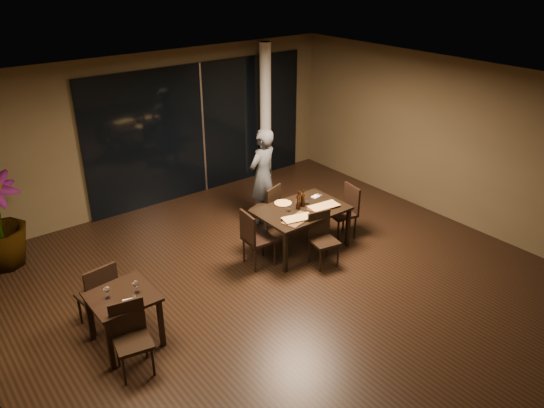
{
  "coord_description": "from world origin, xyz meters",
  "views": [
    {
      "loc": [
        -4.26,
        -5.22,
        4.64
      ],
      "look_at": [
        0.34,
        0.75,
        1.05
      ],
      "focal_mm": 35.0,
      "sensor_mm": 36.0,
      "label": 1
    }
  ],
  "objects_px": {
    "chair_main_far": "(269,206)",
    "diner": "(263,176)",
    "chair_side_far": "(99,293)",
    "chair_side_near": "(131,334)",
    "side_table": "(122,303)",
    "chair_main_near": "(322,236)",
    "chair_main_left": "(254,236)",
    "bottle_c": "(300,199)",
    "bottle_a": "(298,200)",
    "chair_main_right": "(346,209)",
    "main_table": "(301,213)",
    "bottle_b": "(303,198)"
  },
  "relations": [
    {
      "from": "chair_main_far",
      "to": "diner",
      "type": "height_order",
      "value": "diner"
    },
    {
      "from": "chair_side_far",
      "to": "chair_side_near",
      "type": "height_order",
      "value": "chair_side_far"
    },
    {
      "from": "side_table",
      "to": "chair_main_near",
      "type": "relative_size",
      "value": 0.91
    },
    {
      "from": "chair_main_far",
      "to": "side_table",
      "type": "bearing_deg",
      "value": 2.63
    },
    {
      "from": "chair_main_left",
      "to": "chair_side_near",
      "type": "xyz_separation_m",
      "value": [
        -2.55,
        -1.01,
        -0.03
      ]
    },
    {
      "from": "bottle_c",
      "to": "chair_side_near",
      "type": "bearing_deg",
      "value": -163.28
    },
    {
      "from": "side_table",
      "to": "bottle_c",
      "type": "distance_m",
      "value": 3.5
    },
    {
      "from": "chair_side_near",
      "to": "diner",
      "type": "bearing_deg",
      "value": 42.49
    },
    {
      "from": "bottle_a",
      "to": "chair_main_near",
      "type": "bearing_deg",
      "value": -88.84
    },
    {
      "from": "chair_main_right",
      "to": "bottle_c",
      "type": "height_order",
      "value": "bottle_c"
    },
    {
      "from": "chair_main_far",
      "to": "bottle_a",
      "type": "xyz_separation_m",
      "value": [
        0.02,
        -0.79,
        0.41
      ]
    },
    {
      "from": "main_table",
      "to": "chair_side_far",
      "type": "relative_size",
      "value": 1.51
    },
    {
      "from": "bottle_c",
      "to": "bottle_b",
      "type": "bearing_deg",
      "value": -30.02
    },
    {
      "from": "chair_main_right",
      "to": "side_table",
      "type": "bearing_deg",
      "value": -75.03
    },
    {
      "from": "chair_side_far",
      "to": "diner",
      "type": "height_order",
      "value": "diner"
    },
    {
      "from": "side_table",
      "to": "chair_main_near",
      "type": "xyz_separation_m",
      "value": [
        3.36,
        -0.06,
        -0.13
      ]
    },
    {
      "from": "diner",
      "to": "bottle_c",
      "type": "height_order",
      "value": "diner"
    },
    {
      "from": "chair_main_far",
      "to": "chair_main_left",
      "type": "relative_size",
      "value": 0.94
    },
    {
      "from": "chair_main_right",
      "to": "bottle_a",
      "type": "relative_size",
      "value": 2.86
    },
    {
      "from": "chair_main_far",
      "to": "bottle_c",
      "type": "height_order",
      "value": "bottle_c"
    },
    {
      "from": "chair_main_far",
      "to": "chair_main_near",
      "type": "distance_m",
      "value": 1.37
    },
    {
      "from": "chair_main_far",
      "to": "chair_side_near",
      "type": "height_order",
      "value": "chair_side_near"
    },
    {
      "from": "chair_main_near",
      "to": "bottle_b",
      "type": "xyz_separation_m",
      "value": [
        0.12,
        0.62,
        0.41
      ]
    },
    {
      "from": "chair_main_far",
      "to": "bottle_a",
      "type": "bearing_deg",
      "value": 72.67
    },
    {
      "from": "chair_main_near",
      "to": "diner",
      "type": "relative_size",
      "value": 0.49
    },
    {
      "from": "chair_side_near",
      "to": "chair_main_right",
      "type": "bearing_deg",
      "value": 21.79
    },
    {
      "from": "chair_main_far",
      "to": "chair_main_left",
      "type": "xyz_separation_m",
      "value": [
        -0.89,
        -0.79,
        0.03
      ]
    },
    {
      "from": "bottle_a",
      "to": "bottle_c",
      "type": "relative_size",
      "value": 1.18
    },
    {
      "from": "side_table",
      "to": "chair_main_far",
      "type": "xyz_separation_m",
      "value": [
        3.33,
        1.31,
        -0.12
      ]
    },
    {
      "from": "chair_main_far",
      "to": "chair_main_right",
      "type": "distance_m",
      "value": 1.38
    },
    {
      "from": "chair_main_right",
      "to": "chair_side_near",
      "type": "xyz_separation_m",
      "value": [
        -4.44,
        -0.85,
        -0.02
      ]
    },
    {
      "from": "main_table",
      "to": "chair_side_far",
      "type": "distance_m",
      "value": 3.52
    },
    {
      "from": "main_table",
      "to": "bottle_c",
      "type": "relative_size",
      "value": 5.36
    },
    {
      "from": "chair_main_left",
      "to": "bottle_c",
      "type": "bearing_deg",
      "value": -80.94
    },
    {
      "from": "bottle_a",
      "to": "diner",
      "type": "bearing_deg",
      "value": 82.36
    },
    {
      "from": "chair_side_far",
      "to": "bottle_b",
      "type": "height_order",
      "value": "bottle_b"
    },
    {
      "from": "chair_main_left",
      "to": "bottle_c",
      "type": "distance_m",
      "value": 1.06
    },
    {
      "from": "chair_main_right",
      "to": "chair_side_far",
      "type": "xyz_separation_m",
      "value": [
        -4.44,
        0.14,
        0.02
      ]
    },
    {
      "from": "chair_side_far",
      "to": "bottle_a",
      "type": "relative_size",
      "value": 2.99
    },
    {
      "from": "bottle_a",
      "to": "side_table",
      "type": "bearing_deg",
      "value": -171.09
    },
    {
      "from": "chair_main_near",
      "to": "diner",
      "type": "xyz_separation_m",
      "value": [
        0.15,
        1.8,
        0.41
      ]
    },
    {
      "from": "main_table",
      "to": "chair_main_far",
      "type": "height_order",
      "value": "chair_main_far"
    },
    {
      "from": "diner",
      "to": "bottle_b",
      "type": "relative_size",
      "value": 5.97
    },
    {
      "from": "bottle_c",
      "to": "chair_main_right",
      "type": "bearing_deg",
      "value": -13.96
    },
    {
      "from": "chair_main_far",
      "to": "chair_side_near",
      "type": "bearing_deg",
      "value": 8.67
    },
    {
      "from": "main_table",
      "to": "chair_main_near",
      "type": "distance_m",
      "value": 0.59
    },
    {
      "from": "main_table",
      "to": "bottle_b",
      "type": "bearing_deg",
      "value": 32.13
    },
    {
      "from": "side_table",
      "to": "chair_main_left",
      "type": "xyz_separation_m",
      "value": [
        2.44,
        0.52,
        -0.08
      ]
    },
    {
      "from": "chair_main_far",
      "to": "bottle_b",
      "type": "height_order",
      "value": "bottle_b"
    },
    {
      "from": "chair_main_far",
      "to": "bottle_c",
      "type": "bearing_deg",
      "value": 79.51
    }
  ]
}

